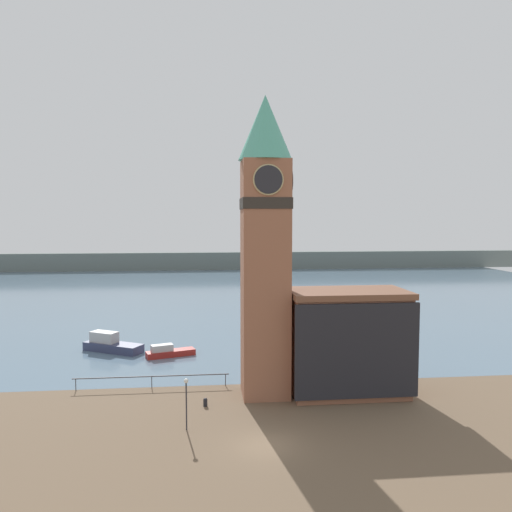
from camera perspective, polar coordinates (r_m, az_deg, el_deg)
The scene contains 10 objects.
ground_plane at distance 34.79m, azimuth 1.14°, elevation -20.82°, with size 160.00×160.00×0.00m, color brown.
water at distance 104.52m, azimuth -3.71°, elevation -3.80°, with size 160.00×120.00×0.00m.
far_shoreline at distance 143.97m, azimuth -4.32°, elevation -0.56°, with size 180.00×3.00×5.00m.
pier_railing at distance 45.55m, azimuth -11.84°, elevation -13.41°, with size 13.45×0.08×1.09m.
clock_tower at distance 41.02m, azimuth 1.06°, elevation 2.00°, with size 4.41×4.41×24.72m.
pier_building at distance 43.30m, azimuth 10.45°, elevation -9.60°, with size 10.01×5.80×8.77m.
boat_near at distance 55.20m, azimuth -9.98°, elevation -10.74°, with size 5.36×2.96×1.35m.
boat_far at distance 58.64m, azimuth -16.26°, elevation -9.67°, with size 6.99×5.14×2.11m.
mooring_bollard_near at distance 41.13m, azimuth -5.81°, elevation -16.24°, with size 0.34×0.34×0.65m.
lamp_post at distance 36.32m, azimuth -7.98°, elevation -15.33°, with size 0.32×0.32×3.67m.
Camera 1 is at (-3.87, -31.24, 14.80)m, focal length 35.00 mm.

